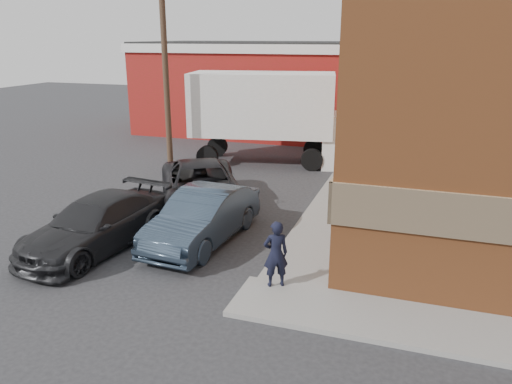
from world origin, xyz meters
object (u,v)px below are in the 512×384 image
Objects in this scene: utility_pole at (165,65)px; warehouse at (272,87)px; suv_a at (202,187)px; box_truck at (280,112)px; sedan at (203,217)px; man at (276,254)px; suv_b at (96,224)px.

warehouse is at bearing 82.23° from utility_pole.
box_truck is (0.79, 7.25, 1.67)m from suv_a.
box_truck reaches higher than sedan.
man is at bearing -79.44° from suv_a.
warehouse is 9.79× the size of man.
man is 5.68m from suv_b.
utility_pole is 5.71m from box_truck.
sedan is (4.86, -7.09, -3.95)m from utility_pole.
suv_b is (-5.63, 0.75, -0.21)m from man.
suv_a is at bearing -50.52° from utility_pole.
suv_a is (2.03, -15.29, -2.00)m from warehouse.
box_truck is at bearing 97.45° from sedan.
sedan is 0.53× the size of box_truck.
man is 0.35× the size of sedan.
man is at bearing -50.04° from utility_pole.
sedan reaches higher than suv_b.
box_truck is at bearing 34.37° from utility_pole.
suv_b is (2.13, -8.50, -4.00)m from utility_pole.
utility_pole is at bearing 128.86° from sedan.
sedan is at bearing -65.81° from man.
man is 0.32× the size of suv_b.
warehouse is at bearing 104.94° from sedan.
sedan is 0.94× the size of suv_b.
warehouse is at bearing 98.82° from box_truck.
man reaches higher than suv_b.
suv_a reaches higher than sedan.
box_truck reaches higher than man.
sedan is at bearing -79.48° from warehouse.
man reaches higher than sedan.
warehouse is 11.27m from utility_pole.
warehouse is at bearing 99.55° from suv_b.
utility_pole is at bearing 99.66° from suv_a.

